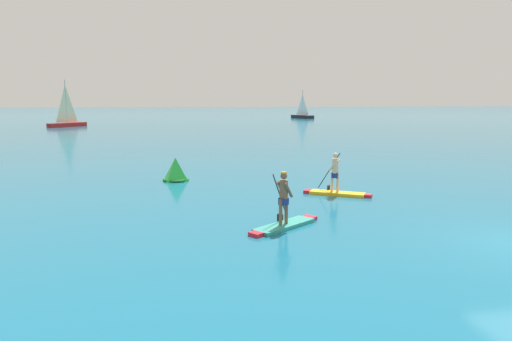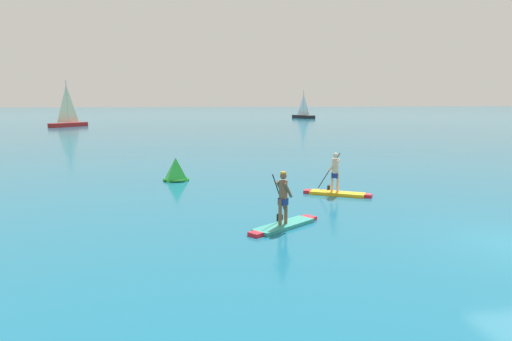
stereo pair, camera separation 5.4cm
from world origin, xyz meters
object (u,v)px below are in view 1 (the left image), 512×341
(sailboat_left_horizon, at_px, (67,121))
(sailboat_right_horizon, at_px, (302,115))
(paddleboarder_near_left, at_px, (284,215))
(paddleboarder_mid_center, at_px, (336,186))
(race_marker_buoy, at_px, (176,171))

(sailboat_left_horizon, bearing_deg, sailboat_right_horizon, -20.20)
(paddleboarder_near_left, distance_m, sailboat_left_horizon, 60.17)
(paddleboarder_mid_center, xyz_separation_m, race_marker_buoy, (-6.70, 4.51, 0.13))
(sailboat_left_horizon, distance_m, sailboat_right_horizon, 47.00)
(race_marker_buoy, relative_size, sailboat_right_horizon, 0.25)
(paddleboarder_near_left, bearing_deg, paddleboarder_mid_center, 16.41)
(sailboat_left_horizon, bearing_deg, race_marker_buoy, -121.46)
(paddleboarder_near_left, relative_size, paddleboarder_mid_center, 0.95)
(paddleboarder_near_left, xyz_separation_m, sailboat_right_horizon, (20.86, 80.39, 0.28))
(paddleboarder_mid_center, relative_size, race_marker_buoy, 1.81)
(race_marker_buoy, relative_size, sailboat_left_horizon, 0.22)
(race_marker_buoy, xyz_separation_m, sailboat_left_horizon, (-16.29, 47.75, 0.36))
(paddleboarder_near_left, distance_m, race_marker_buoy, 9.73)
(paddleboarder_near_left, relative_size, sailboat_right_horizon, 0.43)
(sailboat_right_horizon, bearing_deg, sailboat_left_horizon, -82.76)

